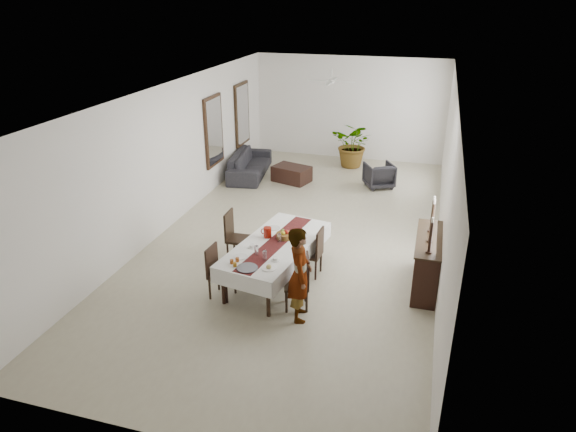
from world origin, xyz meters
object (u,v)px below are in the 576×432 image
Objects in this scene: sofa at (250,164)px; dining_table_top at (276,245)px; woman at (300,274)px; red_pitcher at (268,232)px; sideboard_body at (427,263)px.

dining_table_top is at bearing -163.51° from sofa.
dining_table_top is at bearing 18.56° from woman.
woman reaches higher than dining_table_top.
red_pitcher is at bearing 149.04° from dining_table_top.
red_pitcher is 1.59m from woman.
dining_table_top is 1.31m from woman.
sofa is (-2.29, 5.29, -0.52)m from red_pitcher.
woman reaches higher than sofa.
sofa is at bearing 10.42° from woman.
red_pitcher is at bearing -164.72° from sofa.
dining_table_top is at bearing -169.27° from sideboard_body.
dining_table_top is 2.77m from sideboard_body.
dining_table_top is 12.00× the size of red_pitcher.
dining_table_top is at bearing -40.75° from red_pitcher.
dining_table_top is 1.46× the size of woman.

